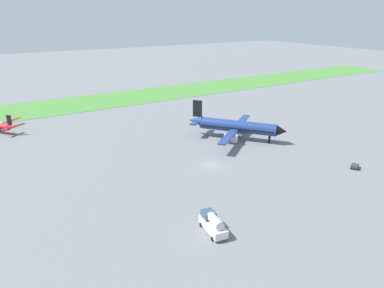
% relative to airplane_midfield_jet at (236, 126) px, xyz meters
% --- Properties ---
extents(ground_plane, '(600.00, 600.00, 0.00)m').
position_rel_airplane_midfield_jet_xyz_m(ground_plane, '(-17.10, -12.16, -3.80)').
color(ground_plane, slate).
extents(grass_taxiway_strip, '(360.00, 28.00, 0.08)m').
position_rel_airplane_midfield_jet_xyz_m(grass_taxiway_strip, '(-17.10, 67.70, -3.76)').
color(grass_taxiway_strip, '#478438').
rests_on(grass_taxiway_strip, ground_plane).
extents(airplane_midfield_jet, '(25.05, 25.39, 10.55)m').
position_rel_airplane_midfield_jet_xyz_m(airplane_midfield_jet, '(0.00, 0.00, 0.00)').
color(airplane_midfield_jet, navy).
rests_on(airplane_midfield_jet, ground_plane).
extents(baggage_cart_near_gate, '(2.94, 2.72, 0.90)m').
position_rel_airplane_midfield_jet_xyz_m(baggage_cart_near_gate, '(10.61, -32.02, -3.23)').
color(baggage_cart_near_gate, '#2D333D').
rests_on(baggage_cart_near_gate, ground_plane).
extents(fuel_truck_midfield, '(3.45, 6.80, 3.29)m').
position_rel_airplane_midfield_jet_xyz_m(fuel_truck_midfield, '(-33.27, -35.53, -2.22)').
color(fuel_truck_midfield, white).
rests_on(fuel_truck_midfield, ground_plane).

